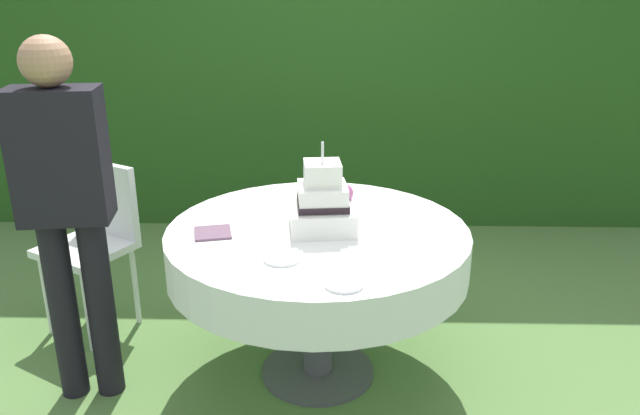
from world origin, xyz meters
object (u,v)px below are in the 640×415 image
wedding_cake (323,204)px  garden_chair (96,231)px  serving_plate_near (344,284)px  serving_plate_far (282,258)px  cake_table (318,251)px  napkin_stack (213,233)px  standing_person (67,202)px

wedding_cake → garden_chair: (-1.21, 0.45, -0.33)m
wedding_cake → serving_plate_near: 0.56m
serving_plate_far → garden_chair: 1.33m
serving_plate_near → serving_plate_far: (-0.24, 0.21, 0.00)m
cake_table → napkin_stack: napkin_stack is taller
serving_plate_near → garden_chair: garden_chair is taller
cake_table → standing_person: 1.08m
garden_chair → serving_plate_far: bearing=-36.7°
cake_table → standing_person: size_ratio=0.84×
serving_plate_far → napkin_stack: bearing=141.3°
garden_chair → cake_table: bearing=-21.0°
wedding_cake → standing_person: standing_person is taller
wedding_cake → napkin_stack: bearing=-171.0°
serving_plate_near → standing_person: (-1.14, 0.38, 0.17)m
wedding_cake → serving_plate_near: size_ratio=2.71×
cake_table → garden_chair: bearing=159.0°
wedding_cake → standing_person: (-1.06, -0.17, 0.06)m
cake_table → serving_plate_far: 0.37m
cake_table → serving_plate_far: serving_plate_far is taller
cake_table → serving_plate_near: size_ratio=9.22×
napkin_stack → standing_person: 0.61m
wedding_cake → standing_person: bearing=-170.8°
garden_chair → napkin_stack: bearing=-35.8°
garden_chair → standing_person: bearing=-76.4°
serving_plate_near → napkin_stack: serving_plate_near is taller
wedding_cake → serving_plate_near: wedding_cake is taller
cake_table → garden_chair: (-1.18, 0.46, -0.10)m
napkin_stack → serving_plate_far: bearing=-38.7°
cake_table → wedding_cake: (0.03, 0.01, 0.22)m
garden_chair → standing_person: standing_person is taller
wedding_cake → serving_plate_far: size_ratio=2.66×
cake_table → standing_person: standing_person is taller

